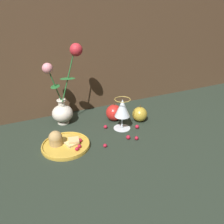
{
  "coord_description": "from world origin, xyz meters",
  "views": [
    {
      "loc": [
        -0.38,
        -0.81,
        0.51
      ],
      "look_at": [
        0.01,
        -0.01,
        0.1
      ],
      "focal_mm": 35.0,
      "sensor_mm": 36.0,
      "label": 1
    }
  ],
  "objects": [
    {
      "name": "plate_with_pastries",
      "position": [
        -0.23,
        -0.03,
        0.02
      ],
      "size": [
        0.2,
        0.2,
        0.07
      ],
      "color": "gold",
      "rests_on": "ground_plane"
    },
    {
      "name": "berry_by_glass_stem",
      "position": [
        0.04,
        -0.1,
        0.01
      ],
      "size": [
        0.02,
        0.02,
        0.02
      ],
      "primitive_type": "sphere",
      "color": "#AD192D",
      "rests_on": "ground_plane"
    },
    {
      "name": "apple_beside_vase",
      "position": [
        0.18,
        0.03,
        0.04
      ],
      "size": [
        0.08,
        0.08,
        0.09
      ],
      "color": "#B2932D",
      "rests_on": "ground_plane"
    },
    {
      "name": "ground_plane",
      "position": [
        0.0,
        0.0,
        0.0
      ],
      "size": [
        2.4,
        2.4,
        0.0
      ],
      "primitive_type": "plane",
      "color": "#232D23",
      "rests_on": "ground"
    },
    {
      "name": "apple_near_glass",
      "position": [
        0.07,
        0.1,
        0.04
      ],
      "size": [
        0.08,
        0.08,
        0.1
      ],
      "color": "red",
      "rests_on": "ground_plane"
    },
    {
      "name": "berry_far_right",
      "position": [
        0.13,
        -0.03,
        0.01
      ],
      "size": [
        0.02,
        0.02,
        0.02
      ],
      "primitive_type": "sphere",
      "color": "#AD192D",
      "rests_on": "ground_plane"
    },
    {
      "name": "berry_under_candlestick",
      "position": [
        0.07,
        -0.12,
        0.01
      ],
      "size": [
        0.02,
        0.02,
        0.02
      ],
      "primitive_type": "sphere",
      "color": "#AD192D",
      "rests_on": "ground_plane"
    },
    {
      "name": "wine_glass",
      "position": [
        0.06,
        0.0,
        0.1
      ],
      "size": [
        0.08,
        0.08,
        0.15
      ],
      "color": "silver",
      "rests_on": "ground_plane"
    },
    {
      "name": "vase",
      "position": [
        -0.17,
        0.17,
        0.12
      ],
      "size": [
        0.18,
        0.1,
        0.39
      ],
      "color": "silver",
      "rests_on": "ground_plane"
    },
    {
      "name": "berry_near_plate",
      "position": [
        -0.01,
        0.03,
        0.01
      ],
      "size": [
        0.02,
        0.02,
        0.02
      ],
      "primitive_type": "sphere",
      "color": "#AD192D",
      "rests_on": "ground_plane"
    },
    {
      "name": "berry_front_center",
      "position": [
        -0.08,
        -0.11,
        0.01
      ],
      "size": [
        0.02,
        0.02,
        0.02
      ],
      "primitive_type": "sphere",
      "color": "#AD192D",
      "rests_on": "ground_plane"
    }
  ]
}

